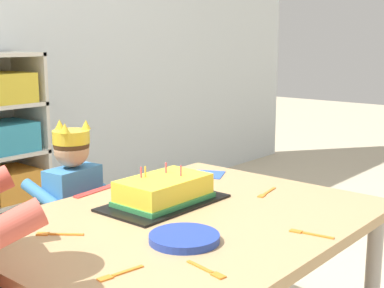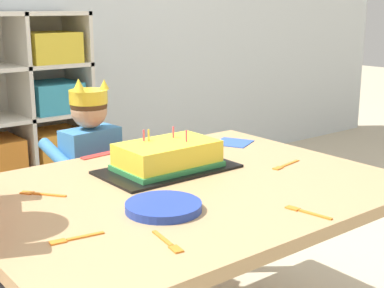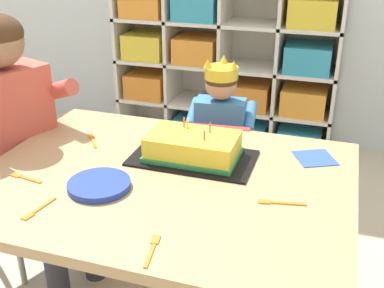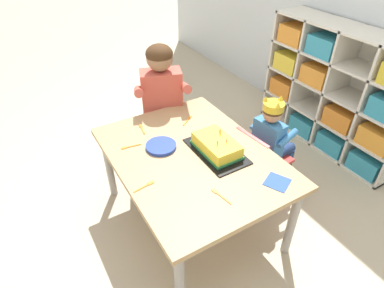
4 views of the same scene
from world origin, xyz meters
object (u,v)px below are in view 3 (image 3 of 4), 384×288
Objects in this scene: paper_plate_stack at (99,185)px; fork_at_table_front_edge at (37,210)px; fork_near_cake_tray at (24,178)px; fork_scattered_mid_table at (92,140)px; fork_near_child_seat at (152,249)px; birthday_cake_on_tray at (193,149)px; activity_table at (164,193)px; classroom_chair_blue at (217,166)px; fork_beside_plate_stack at (279,203)px; classroom_chair_adult_side at (13,169)px; adult_helper_seated at (20,124)px; child_with_crown at (221,125)px.

fork_at_table_front_edge is at bearing -122.58° from paper_plate_stack.
fork_near_cake_tray and fork_scattered_mid_table have the same top height.
birthday_cake_on_tray is at bearing 177.39° from fork_near_child_seat.
fork_at_table_front_edge is (-0.11, -0.17, -0.01)m from paper_plate_stack.
fork_at_table_front_edge reaches higher than activity_table.
classroom_chair_blue is 0.85m from fork_near_cake_tray.
fork_beside_plate_stack is at bearing 35.29° from fork_scattered_mid_table.
birthday_cake_on_tray is 0.41m from fork_scattered_mid_table.
classroom_chair_blue reaches higher than fork_scattered_mid_table.
birthday_cake_on_tray is (0.02, -0.40, 0.27)m from classroom_chair_blue.
birthday_cake_on_tray is at bearing 86.67° from classroom_chair_blue.
classroom_chair_adult_side is 0.25m from adult_helper_seated.
classroom_chair_blue is 4.29× the size of fork_beside_plate_stack.
fork_near_cake_tray and fork_beside_plate_stack have the same top height.
adult_helper_seated is 7.51× the size of fork_beside_plate_stack.
classroom_chair_adult_side reaches higher than fork_near_cake_tray.
paper_plate_stack is at bearing -23.35° from fork_at_table_front_edge.
fork_near_child_seat is at bearing -90.09° from fork_at_table_front_edge.
adult_helper_seated is 0.67m from birthday_cake_on_tray.
child_with_crown reaches higher than paper_plate_stack.
paper_plate_stack reaches higher than classroom_chair_blue.
paper_plate_stack is 0.20m from fork_at_table_front_edge.
activity_table is at bearing 38.41° from paper_plate_stack.
classroom_chair_adult_side reaches higher than activity_table.
paper_plate_stack is (-0.19, -0.67, 0.24)m from classroom_chair_blue.
child_with_crown reaches higher than birthday_cake_on_tray.
fork_at_table_front_edge is (-0.29, -0.94, 0.08)m from child_with_crown.
fork_near_cake_tray is at bearing 176.84° from fork_beside_plate_stack.
classroom_chair_blue is 4.84× the size of fork_near_cake_tray.
classroom_chair_adult_side is 0.65m from paper_plate_stack.
adult_helper_seated is 0.28m from fork_scattered_mid_table.
fork_beside_plate_stack is at bearing -30.97° from birthday_cake_on_tray.
fork_beside_plate_stack is (0.79, 0.10, 0.00)m from fork_near_cake_tray.
classroom_chair_adult_side reaches higher than fork_scattered_mid_table.
paper_plate_stack is (-0.16, -0.13, 0.07)m from activity_table.
activity_table is 8.52× the size of fork_beside_plate_stack.
activity_table is 0.57m from classroom_chair_blue.
child_with_crown reaches higher than activity_table.
paper_plate_stack is (-0.21, -0.27, -0.03)m from birthday_cake_on_tray.
classroom_chair_blue is at bearing 109.61° from fork_beside_plate_stack.
fork_near_child_seat is at bearing 88.76° from classroom_chair_blue.
fork_beside_plate_stack and fork_near_child_seat have the same top height.
fork_beside_plate_stack is at bearing -59.65° from fork_at_table_front_edge.
fork_near_child_seat is (-0.27, -0.31, -0.00)m from fork_beside_plate_stack.
paper_plate_stack is at bearing -127.68° from birthday_cake_on_tray.
fork_scattered_mid_table and fork_at_table_front_edge have the same top height.
classroom_chair_blue is 5.19× the size of fork_scattered_mid_table.
fork_near_child_seat is at bearing 3.24° from fork_scattered_mid_table.
fork_near_child_seat is at bearing -40.43° from paper_plate_stack.
fork_at_table_front_edge is at bearing -169.24° from fork_beside_plate_stack.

